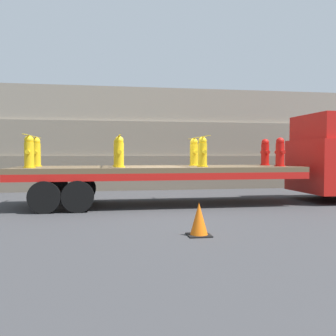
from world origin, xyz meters
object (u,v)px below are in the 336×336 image
(fire_hydrant_yellow_near_1, at_px, (119,152))
(traffic_cone, at_px, (199,220))
(fire_hydrant_yellow_near_0, at_px, (29,152))
(fire_hydrant_red_far_3, at_px, (265,152))
(fire_hydrant_yellow_far_1, at_px, (118,152))
(fire_hydrant_yellow_far_2, at_px, (194,152))
(fire_hydrant_yellow_near_2, at_px, (203,152))
(flatbed_trailer, at_px, (141,174))
(fire_hydrant_red_near_3, at_px, (280,152))
(fire_hydrant_yellow_far_0, at_px, (36,152))

(fire_hydrant_yellow_near_1, height_order, traffic_cone, fire_hydrant_yellow_near_1)
(fire_hydrant_yellow_near_0, distance_m, fire_hydrant_red_far_3, 7.59)
(fire_hydrant_yellow_far_1, bearing_deg, fire_hydrant_yellow_far_2, 0.00)
(fire_hydrant_yellow_near_0, bearing_deg, fire_hydrant_yellow_near_2, 0.00)
(flatbed_trailer, relative_size, fire_hydrant_yellow_far_1, 9.62)
(fire_hydrant_yellow_near_1, distance_m, fire_hydrant_red_near_3, 5.01)
(fire_hydrant_yellow_near_0, distance_m, fire_hydrant_yellow_far_2, 5.13)
(fire_hydrant_yellow_far_1, height_order, fire_hydrant_red_near_3, same)
(flatbed_trailer, bearing_deg, fire_hydrant_yellow_near_1, -140.95)
(fire_hydrant_yellow_far_1, xyz_separation_m, traffic_cone, (1.38, -5.06, -1.32))
(fire_hydrant_yellow_far_0, relative_size, fire_hydrant_yellow_far_2, 1.00)
(fire_hydrant_yellow_far_0, xyz_separation_m, fire_hydrant_yellow_near_2, (5.01, -1.10, 0.00))
(fire_hydrant_yellow_far_1, relative_size, fire_hydrant_red_near_3, 1.00)
(fire_hydrant_red_far_3, bearing_deg, flatbed_trailer, -172.75)
(fire_hydrant_yellow_near_0, bearing_deg, fire_hydrant_yellow_far_0, 90.00)
(fire_hydrant_yellow_far_0, relative_size, fire_hydrant_yellow_far_1, 1.00)
(fire_hydrant_yellow_near_1, relative_size, fire_hydrant_yellow_far_2, 1.00)
(fire_hydrant_red_near_3, bearing_deg, fire_hydrant_yellow_far_2, 156.26)
(fire_hydrant_yellow_far_2, relative_size, fire_hydrant_red_near_3, 1.00)
(fire_hydrant_yellow_far_2, bearing_deg, fire_hydrant_yellow_far_0, 180.00)
(fire_hydrant_yellow_far_1, distance_m, fire_hydrant_yellow_far_2, 2.50)
(flatbed_trailer, distance_m, fire_hydrant_yellow_far_2, 2.02)
(fire_hydrant_yellow_far_2, bearing_deg, fire_hydrant_yellow_near_2, -90.00)
(fire_hydrant_yellow_near_0, height_order, fire_hydrant_yellow_far_0, same)
(fire_hydrant_yellow_far_0, xyz_separation_m, fire_hydrant_yellow_near_1, (2.50, -1.10, 0.00))
(fire_hydrant_yellow_far_2, xyz_separation_m, fire_hydrant_red_near_3, (2.50, -1.10, 0.00))
(fire_hydrant_yellow_near_2, relative_size, fire_hydrant_yellow_far_2, 1.00)
(fire_hydrant_yellow_near_2, height_order, fire_hydrant_red_far_3, same)
(flatbed_trailer, height_order, fire_hydrant_yellow_far_2, fire_hydrant_yellow_far_2)
(flatbed_trailer, relative_size, fire_hydrant_yellow_near_2, 9.62)
(fire_hydrant_yellow_far_1, bearing_deg, flatbed_trailer, -39.05)
(fire_hydrant_yellow_far_0, bearing_deg, traffic_cone, -52.51)
(fire_hydrant_yellow_far_0, bearing_deg, fire_hydrant_yellow_near_1, -23.74)
(fire_hydrant_yellow_far_1, relative_size, traffic_cone, 1.40)
(fire_hydrant_yellow_far_0, height_order, fire_hydrant_yellow_far_2, same)
(fire_hydrant_yellow_near_0, relative_size, fire_hydrant_yellow_far_1, 1.00)
(fire_hydrant_yellow_near_0, relative_size, fire_hydrant_yellow_near_1, 1.00)
(fire_hydrant_yellow_near_2, bearing_deg, fire_hydrant_red_far_3, 23.74)
(flatbed_trailer, height_order, fire_hydrant_red_far_3, fire_hydrant_red_far_3)
(fire_hydrant_yellow_near_1, distance_m, fire_hydrant_yellow_far_2, 2.74)
(flatbed_trailer, height_order, traffic_cone, flatbed_trailer)
(fire_hydrant_yellow_far_0, bearing_deg, fire_hydrant_yellow_far_1, 0.00)
(fire_hydrant_yellow_far_0, relative_size, traffic_cone, 1.40)
(fire_hydrant_yellow_near_0, xyz_separation_m, traffic_cone, (3.88, -3.96, -1.32))
(fire_hydrant_yellow_far_2, bearing_deg, fire_hydrant_yellow_near_1, -156.26)
(fire_hydrant_yellow_far_0, relative_size, fire_hydrant_yellow_near_1, 1.00)
(fire_hydrant_yellow_near_1, relative_size, traffic_cone, 1.40)
(flatbed_trailer, distance_m, fire_hydrant_red_near_3, 4.42)
(flatbed_trailer, distance_m, traffic_cone, 4.61)
(traffic_cone, bearing_deg, fire_hydrant_red_near_3, 47.50)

